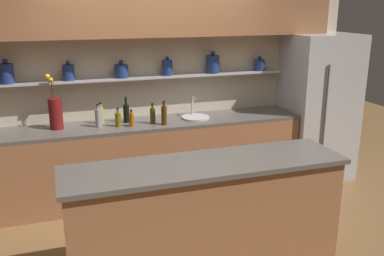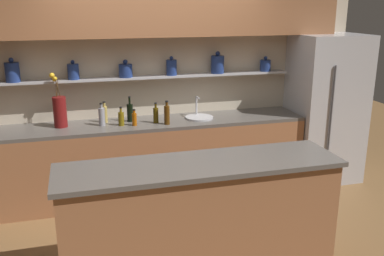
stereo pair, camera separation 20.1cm
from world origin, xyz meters
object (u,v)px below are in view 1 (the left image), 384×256
object	(u,v)px
refrigerator	(318,107)
bottle_wine_5	(126,113)
bottle_sauce_1	(131,119)
bottle_oil_4	(118,119)
bottle_spirit_6	(101,115)
flower_vase	(55,112)
sink_fixture	(195,116)
bottle_spirit_0	(98,117)
bottle_spirit_3	(164,115)
bottle_oil_2	(153,115)

from	to	relation	value
refrigerator	bottle_wine_5	world-z (taller)	refrigerator
bottle_wine_5	bottle_sauce_1	bearing A→B (deg)	-83.09
refrigerator	bottle_oil_4	size ratio (longest dim) A/B	8.76
refrigerator	bottle_spirit_6	xyz separation A→B (m)	(-2.79, 0.15, 0.08)
flower_vase	refrigerator	bearing A→B (deg)	-1.62
sink_fixture	bottle_spirit_0	distance (m)	1.15
flower_vase	bottle_sauce_1	size ratio (longest dim) A/B	3.18
refrigerator	sink_fixture	distance (m)	1.69
bottle_spirit_0	bottle_sauce_1	bearing A→B (deg)	-15.40
bottle_sauce_1	bottle_oil_4	size ratio (longest dim) A/B	0.89
sink_fixture	bottle_spirit_3	xyz separation A→B (m)	(-0.43, -0.17, 0.09)
bottle_spirit_3	bottle_oil_4	xyz separation A→B (m)	(-0.51, 0.09, -0.03)
bottle_sauce_1	bottle_oil_4	distance (m)	0.15
sink_fixture	bottle_wine_5	bearing A→B (deg)	175.00
bottle_spirit_6	bottle_oil_2	bearing A→B (deg)	-17.49
sink_fixture	bottle_spirit_6	distance (m)	1.11
bottle_spirit_6	bottle_sauce_1	bearing A→B (deg)	-36.26
bottle_spirit_0	bottle_wine_5	xyz separation A→B (m)	(0.33, 0.10, 0.00)
bottle_oil_2	bottle_spirit_3	distance (m)	0.15
sink_fixture	bottle_wine_5	distance (m)	0.83
bottle_sauce_1	bottle_spirit_3	size ratio (longest dim) A/B	0.70
bottle_sauce_1	bottle_spirit_6	size ratio (longest dim) A/B	0.77
bottle_wine_5	refrigerator	bearing A→B (deg)	-2.74
bottle_sauce_1	bottle_spirit_6	distance (m)	0.38
bottle_sauce_1	bottle_spirit_0	bearing A→B (deg)	164.60
bottle_oil_4	bottle_spirit_0	bearing A→B (deg)	165.68
bottle_oil_4	bottle_oil_2	bearing A→B (deg)	0.85
bottle_oil_4	bottle_sauce_1	bearing A→B (deg)	-16.96
sink_fixture	bottle_spirit_0	bearing A→B (deg)	-178.78
refrigerator	sink_fixture	size ratio (longest dim) A/B	5.63
sink_fixture	bottle_oil_4	distance (m)	0.94
flower_vase	bottle_oil_4	size ratio (longest dim) A/B	2.81
sink_fixture	bottle_spirit_3	distance (m)	0.47
bottle_oil_4	bottle_spirit_6	size ratio (longest dim) A/B	0.87
bottle_spirit_3	bottle_oil_4	size ratio (longest dim) A/B	1.27
refrigerator	bottle_spirit_3	distance (m)	2.12
refrigerator	bottle_wine_5	xyz separation A→B (m)	(-2.50, 0.12, 0.09)
sink_fixture	bottle_spirit_6	bearing A→B (deg)	174.52
bottle_spirit_0	bottle_wine_5	size ratio (longest dim) A/B	0.88
refrigerator	flower_vase	world-z (taller)	refrigerator
flower_vase	bottle_oil_2	distance (m)	1.07
bottle_oil_4	bottle_spirit_6	world-z (taller)	bottle_spirit_6
bottle_spirit_0	bottle_wine_5	world-z (taller)	bottle_wine_5
bottle_oil_2	bottle_oil_4	xyz separation A→B (m)	(-0.40, -0.01, -0.01)
flower_vase	bottle_oil_2	world-z (taller)	flower_vase
refrigerator	bottle_wine_5	bearing A→B (deg)	177.26
refrigerator	bottle_sauce_1	size ratio (longest dim) A/B	9.89
flower_vase	bottle_spirit_0	xyz separation A→B (m)	(0.45, -0.07, -0.08)
refrigerator	bottle_oil_4	bearing A→B (deg)	-179.35
flower_vase	bottle_spirit_0	world-z (taller)	flower_vase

